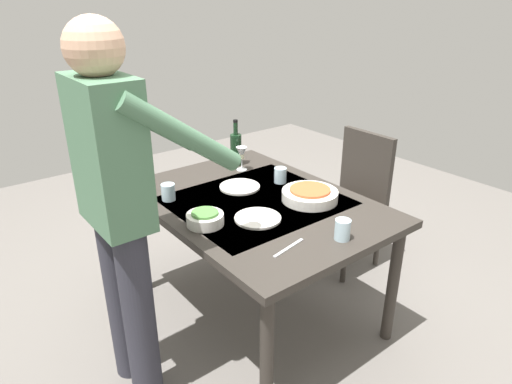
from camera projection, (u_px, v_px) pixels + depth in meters
name	position (u px, v px, depth m)	size (l,w,h in m)	color
ground_plane	(256.00, 311.00, 2.73)	(6.00, 6.00, 0.00)	#66605B
dining_table	(256.00, 213.00, 2.46)	(1.38, 1.00, 0.73)	#332D28
chair_near	(355.00, 191.00, 3.05)	(0.40, 0.40, 0.91)	black
person_server	(120.00, 203.00, 1.86)	(0.42, 0.61, 1.69)	#2D2D38
wine_bottle	(236.00, 148.00, 2.90)	(0.07, 0.07, 0.30)	black
wine_glass_left	(134.00, 168.00, 2.59)	(0.07, 0.07, 0.15)	white
wine_glass_right	(242.00, 154.00, 2.80)	(0.07, 0.07, 0.15)	white
water_cup_near_left	(168.00, 192.00, 2.42)	(0.07, 0.07, 0.09)	silver
water_cup_near_right	(280.00, 175.00, 2.65)	(0.07, 0.07, 0.09)	silver
water_cup_far_left	(343.00, 230.00, 2.03)	(0.07, 0.07, 0.10)	silver
serving_bowl_pasta	(310.00, 195.00, 2.42)	(0.30, 0.30, 0.07)	white
side_bowl_salad	(205.00, 218.00, 2.17)	(0.18, 0.18, 0.07)	white
dinner_plate_near	(240.00, 187.00, 2.59)	(0.23, 0.23, 0.01)	white
dinner_plate_far	(258.00, 218.00, 2.23)	(0.23, 0.23, 0.01)	white
table_knife	(289.00, 248.00, 1.98)	(0.01, 0.20, 0.01)	silver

